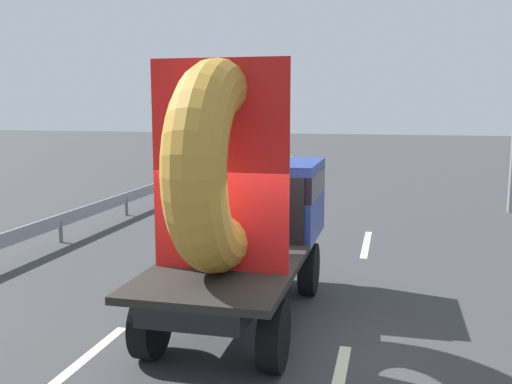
% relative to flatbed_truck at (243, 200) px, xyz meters
% --- Properties ---
extents(ground_plane, '(120.00, 120.00, 0.00)m').
position_rel_flatbed_truck_xyz_m(ground_plane, '(0.31, -0.99, -1.91)').
color(ground_plane, '#38383A').
extents(flatbed_truck, '(2.02, 5.00, 4.00)m').
position_rel_flatbed_truck_xyz_m(flatbed_truck, '(0.00, 0.00, 0.00)').
color(flatbed_truck, black).
rests_on(flatbed_truck, ground_plane).
extents(distant_sedan, '(1.73, 4.05, 1.32)m').
position_rel_flatbed_truck_xyz_m(distant_sedan, '(-3.39, 17.76, -1.20)').
color(distant_sedan, black).
rests_on(distant_sedan, ground_plane).
extents(guardrail, '(0.10, 14.46, 0.71)m').
position_rel_flatbed_truck_xyz_m(guardrail, '(-5.72, 5.64, -1.38)').
color(guardrail, gray).
rests_on(guardrail, ground_plane).
extents(lane_dash_left_near, '(0.16, 2.46, 0.01)m').
position_rel_flatbed_truck_xyz_m(lane_dash_left_near, '(-1.69, -2.11, -1.91)').
color(lane_dash_left_near, beige).
rests_on(lane_dash_left_near, ground_plane).
extents(lane_dash_left_far, '(0.16, 2.30, 0.01)m').
position_rel_flatbed_truck_xyz_m(lane_dash_left_far, '(-1.69, 6.29, -1.91)').
color(lane_dash_left_far, beige).
rests_on(lane_dash_left_far, ground_plane).
extents(lane_dash_right_far, '(0.16, 2.76, 0.01)m').
position_rel_flatbed_truck_xyz_m(lane_dash_right_far, '(1.69, 5.42, -1.91)').
color(lane_dash_right_far, beige).
rests_on(lane_dash_right_far, ground_plane).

